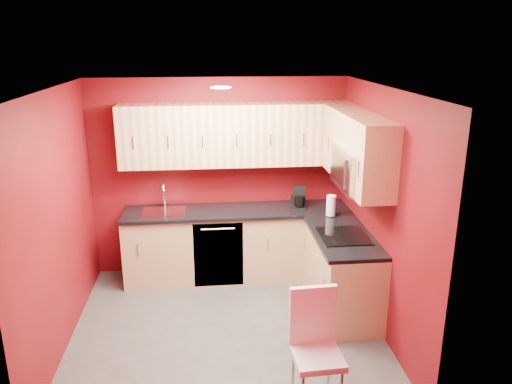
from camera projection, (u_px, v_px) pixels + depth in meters
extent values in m
plane|color=#4E4C49|center=(227.00, 327.00, 5.30)|extent=(3.20, 3.20, 0.00)
plane|color=white|center=(222.00, 89.00, 4.57)|extent=(3.20, 3.20, 0.00)
plane|color=maroon|center=(220.00, 177.00, 6.36)|extent=(3.20, 0.00, 3.20)
plane|color=maroon|center=(233.00, 290.00, 3.51)|extent=(3.20, 0.00, 3.20)
plane|color=maroon|center=(58.00, 223.00, 4.78)|extent=(0.00, 3.00, 3.00)
plane|color=maroon|center=(381.00, 212.00, 5.09)|extent=(0.00, 3.00, 3.00)
cube|color=tan|center=(238.00, 245.00, 6.34)|extent=(2.80, 0.60, 0.87)
cube|color=tan|center=(342.00, 274.00, 5.54)|extent=(0.60, 1.30, 0.87)
cube|color=black|center=(237.00, 211.00, 6.19)|extent=(2.80, 0.63, 0.04)
cube|color=black|center=(343.00, 237.00, 5.39)|extent=(0.63, 1.27, 0.04)
cube|color=#E5C681|center=(236.00, 135.00, 6.05)|extent=(2.80, 0.35, 0.75)
cube|color=#E5C681|center=(344.00, 140.00, 5.73)|extent=(0.35, 0.57, 0.75)
cube|color=#E5C681|center=(378.00, 164.00, 4.63)|extent=(0.35, 0.22, 0.75)
cube|color=#E5C681|center=(363.00, 132.00, 5.03)|extent=(0.35, 0.76, 0.33)
cube|color=silver|center=(359.00, 168.00, 5.14)|extent=(0.40, 0.76, 0.42)
cube|color=black|center=(341.00, 169.00, 5.12)|extent=(0.02, 0.62, 0.33)
cylinder|color=silver|center=(345.00, 175.00, 4.90)|extent=(0.02, 0.02, 0.29)
cube|color=black|center=(344.00, 236.00, 5.35)|extent=(0.50, 0.55, 0.01)
cube|color=silver|center=(164.00, 213.00, 6.09)|extent=(0.52, 0.42, 0.02)
cylinder|color=silver|center=(164.00, 197.00, 6.24)|extent=(0.02, 0.02, 0.26)
torus|color=silver|center=(163.00, 189.00, 6.14)|extent=(0.02, 0.16, 0.16)
cylinder|color=silver|center=(163.00, 195.00, 6.09)|extent=(0.02, 0.02, 0.12)
cube|color=black|center=(219.00, 255.00, 6.04)|extent=(0.60, 0.02, 0.82)
cylinder|color=white|center=(221.00, 87.00, 4.86)|extent=(0.20, 0.20, 0.01)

